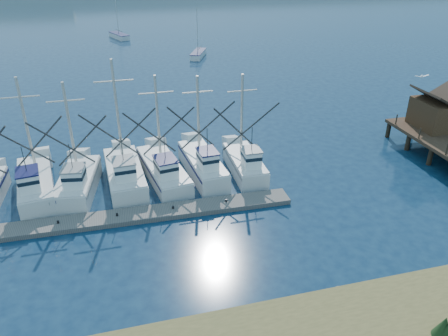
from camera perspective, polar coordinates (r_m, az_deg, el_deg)
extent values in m
plane|color=#0C2038|center=(28.06, 5.17, -11.79)|extent=(500.00, 500.00, 0.00)
cube|color=#625D58|center=(32.29, -15.52, -6.52)|extent=(27.63, 2.45, 0.37)
cube|color=#4C331E|center=(45.97, 26.25, 6.38)|extent=(4.00, 4.00, 2.60)
cube|color=silver|center=(36.93, -23.30, -2.21)|extent=(3.53, 8.01, 1.59)
cube|color=white|center=(34.50, -24.12, -1.57)|extent=(1.69, 2.07, 1.50)
cylinder|color=#B7B2A8|center=(36.29, -24.40, 5.05)|extent=(0.22, 0.22, 7.50)
cube|color=silver|center=(36.12, -18.48, -2.02)|extent=(3.58, 7.18, 1.53)
cube|color=white|center=(33.87, -18.95, -1.22)|extent=(1.70, 1.89, 1.50)
cylinder|color=#B7B2A8|center=(35.39, -19.46, 5.00)|extent=(0.22, 0.22, 7.12)
cube|color=silver|center=(36.35, -12.80, -0.99)|extent=(3.13, 7.92, 1.56)
cube|color=white|center=(33.88, -12.87, -0.28)|extent=(1.67, 1.98, 1.50)
cylinder|color=#B7B2A8|center=(35.56, -13.76, 7.07)|extent=(0.22, 0.22, 8.39)
cube|color=silver|center=(36.79, -7.91, -0.44)|extent=(3.75, 8.55, 1.26)
cube|color=white|center=(34.28, -7.58, -0.01)|extent=(1.76, 2.21, 1.50)
cylinder|color=#B7B2A8|center=(36.33, -8.64, 6.46)|extent=(0.22, 0.22, 7.16)
cube|color=silver|center=(36.89, -2.79, 0.18)|extent=(2.93, 7.82, 1.59)
cube|color=white|center=(34.48, -2.15, 1.01)|extent=(1.48, 1.97, 1.50)
cylinder|color=#B7B2A8|center=(36.38, -3.38, 6.88)|extent=(0.22, 0.22, 6.66)
cube|color=silver|center=(37.26, 2.72, 0.33)|extent=(2.43, 6.62, 1.41)
cube|color=white|center=(35.18, 3.58, 1.22)|extent=(1.36, 1.63, 1.50)
cylinder|color=#B7B2A8|center=(36.55, 2.34, 6.92)|extent=(0.22, 0.22, 6.92)
cube|color=silver|center=(77.16, -3.38, 14.58)|extent=(3.86, 6.01, 0.90)
cylinder|color=#B7B2A8|center=(76.64, -3.52, 17.58)|extent=(0.12, 0.12, 7.20)
cube|color=silver|center=(95.28, -13.54, 16.40)|extent=(3.94, 6.52, 0.90)
cylinder|color=#B7B2A8|center=(94.92, -13.83, 18.83)|extent=(0.12, 0.12, 7.20)
sphere|color=white|center=(39.00, 24.43, 10.85)|extent=(0.23, 0.23, 0.23)
cube|color=white|center=(38.78, 24.03, 10.87)|extent=(0.57, 0.14, 0.15)
cube|color=white|center=(39.21, 24.84, 10.87)|extent=(0.57, 0.14, 0.15)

